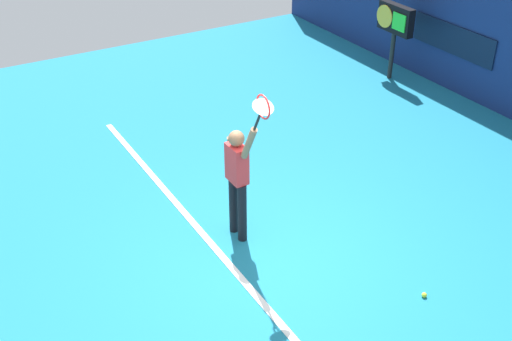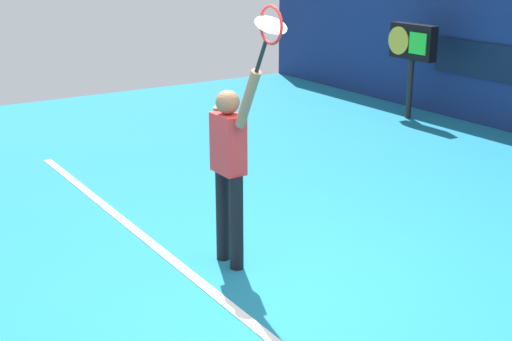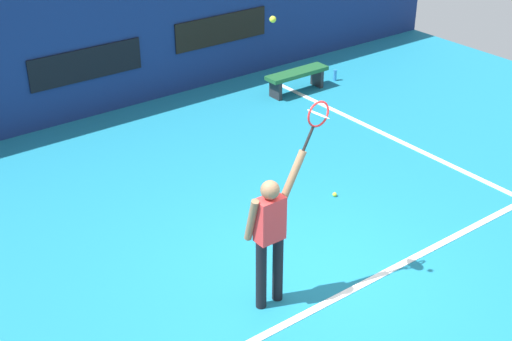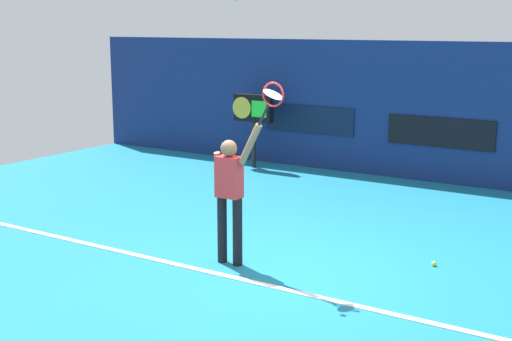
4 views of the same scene
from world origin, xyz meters
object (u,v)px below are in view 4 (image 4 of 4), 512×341
(tennis_player, at_px, (230,191))
(tennis_racket, at_px, (272,97))
(scoreboard_clock, at_px, (253,111))
(spare_ball, at_px, (434,264))

(tennis_player, bearing_deg, tennis_racket, -0.37)
(tennis_player, bearing_deg, scoreboard_clock, 120.35)
(tennis_player, distance_m, scoreboard_clock, 6.61)
(scoreboard_clock, bearing_deg, tennis_player, -59.65)
(scoreboard_clock, xyz_separation_m, spare_ball, (5.69, -4.31, -1.23))
(scoreboard_clock, bearing_deg, tennis_racket, -55.04)
(tennis_player, relative_size, spare_ball, 28.60)
(spare_ball, bearing_deg, scoreboard_clock, 142.85)
(spare_ball, bearing_deg, tennis_racket, -140.75)
(tennis_racket, relative_size, scoreboard_clock, 0.37)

